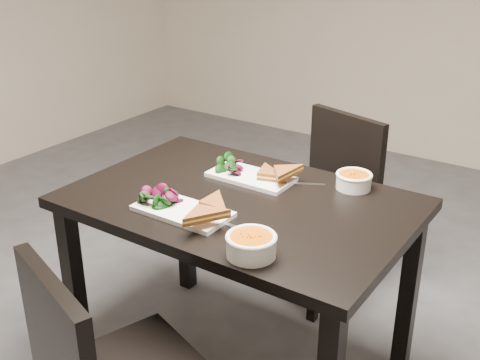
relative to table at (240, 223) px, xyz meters
The scene contains 13 objects.
ground 0.70m from the table, 134.45° to the left, with size 5.00×5.00×0.00m, color #47474C.
table is the anchor object (origin of this frame).
chair_far 0.75m from the table, 90.33° to the left, with size 0.52×0.52×0.85m.
plate_near 0.25m from the table, 113.74° to the right, with size 0.33×0.17×0.02m, color white.
sandwich_near 0.24m from the table, 97.91° to the right, with size 0.17×0.12×0.05m, color #9C4C20, non-canonical shape.
salad_near 0.32m from the table, 132.56° to the right, with size 0.10×0.09×0.05m, color black, non-canonical shape.
soup_bowl_near 0.42m from the table, 51.14° to the right, with size 0.15×0.15×0.07m.
cutlery_near 0.27m from the table, 52.78° to the right, with size 0.18×0.02×0.00m, color silver.
plate_far 0.21m from the table, 110.54° to the left, with size 0.32×0.16×0.02m, color white.
sandwich_far 0.21m from the table, 88.88° to the left, with size 0.16×0.12×0.05m, color #9C4C20, non-canonical shape.
salad_far 0.27m from the table, 134.38° to the left, with size 0.10×0.09×0.04m, color black, non-canonical shape.
soup_bowl_far 0.45m from the table, 45.69° to the left, with size 0.13×0.13×0.06m.
cutlery_far 0.28m from the table, 62.08° to the left, with size 0.18×0.02×0.00m, color silver.
Camera 1 is at (1.26, -1.78, 1.65)m, focal length 44.59 mm.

